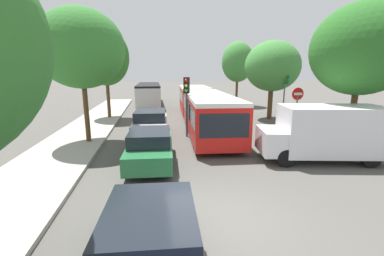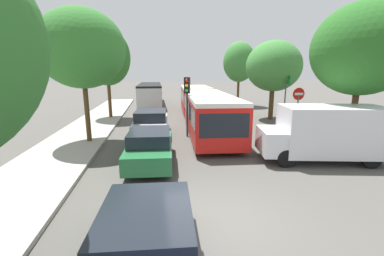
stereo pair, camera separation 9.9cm
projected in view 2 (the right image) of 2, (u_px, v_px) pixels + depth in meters
The scene contains 16 objects.
ground_plane at pixel (217, 222), 6.41m from camera, with size 200.00×200.00×0.00m, color #4F4C47.
kerb_strip_left at pixel (91, 126), 17.45m from camera, with size 3.20×34.59×0.14m, color #9E998E.
articulated_bus at pixel (202, 104), 18.55m from camera, with size 3.53×16.30×2.40m.
city_bus_rear at pixel (150, 93), 29.61m from camera, with size 2.56×11.00×2.36m.
queued_car_navy at pixel (148, 241), 4.59m from camera, with size 1.94×4.10×1.39m.
queued_car_green at pixel (150, 147), 10.35m from camera, with size 1.97×4.16×1.41m.
queued_car_silver at pixel (151, 123), 14.97m from camera, with size 2.12×4.48×1.52m.
white_van at pixel (326, 132), 10.66m from camera, with size 5.27×2.82×2.31m.
traffic_light at pixel (187, 93), 14.44m from camera, with size 0.38×0.40×3.40m.
no_entry_sign at pixel (298, 104), 14.61m from camera, with size 0.70×0.08×2.82m.
direction_sign_post at pixel (286, 88), 18.71m from camera, with size 0.25×1.39×3.60m.
tree_left_mid at pixel (82, 49), 12.51m from camera, with size 4.22×4.22×6.72m.
tree_left_far at pixel (108, 59), 19.80m from camera, with size 3.57×3.57×7.00m.
tree_right_near at pixel (360, 52), 11.35m from camera, with size 4.29×4.29×6.68m.
tree_right_mid at pixel (274, 68), 19.73m from camera, with size 4.21×4.21×6.06m.
tree_right_far at pixel (239, 62), 27.80m from camera, with size 3.45×3.45×6.92m.
Camera 2 is at (-1.47, -5.60, 3.67)m, focal length 24.00 mm.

